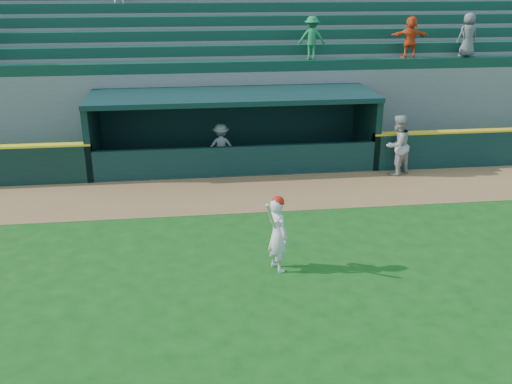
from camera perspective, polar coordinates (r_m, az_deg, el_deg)
ground at (r=12.53m, az=0.92°, el=-8.17°), size 120.00×120.00×0.00m
warning_track at (r=16.95m, az=-1.39°, el=-0.15°), size 40.00×3.00×0.01m
dugout_player_front at (r=18.86m, az=13.96°, el=4.56°), size 1.20×1.12×1.97m
dugout_player_inside at (r=19.08m, az=-3.50°, el=4.61°), size 1.00×0.61×1.51m
dugout at (r=19.50m, az=-2.36°, el=6.82°), size 9.40×2.80×2.46m
stands at (r=23.75m, az=-3.39°, el=11.91°), size 34.50×6.31×7.54m
batter_at_plate at (r=12.34m, az=2.18°, el=-4.13°), size 0.64×0.80×1.74m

